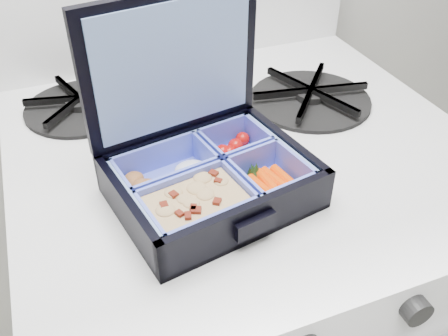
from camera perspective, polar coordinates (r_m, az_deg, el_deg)
name	(u,v)px	position (r m, az deg, el deg)	size (l,w,h in m)	color
stove	(234,331)	(1.02, 1.12, -18.08)	(0.61, 0.61, 0.92)	white
bento_box	(212,181)	(0.56, -1.41, -1.52)	(0.21, 0.17, 0.05)	black
burner_grate	(311,94)	(0.77, 9.87, 8.36)	(0.18, 0.18, 0.03)	black
burner_grate_rear	(81,103)	(0.77, -16.06, 7.12)	(0.16, 0.16, 0.02)	black
fork	(215,137)	(0.68, -1.06, 3.58)	(0.02, 0.17, 0.01)	#BAB9C5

